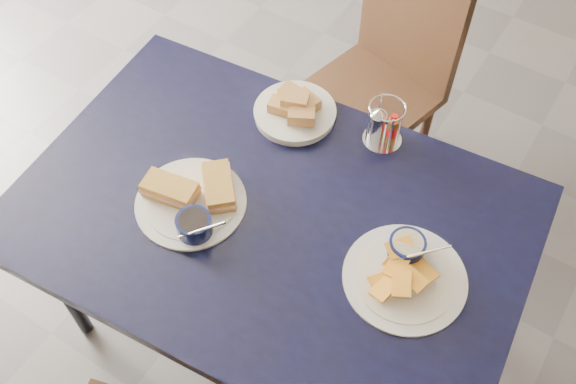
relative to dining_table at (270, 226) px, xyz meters
The scene contains 7 objects.
ground 0.72m from the dining_table, 64.64° to the left, with size 6.00×6.00×0.00m, color #505055.
dining_table is the anchor object (origin of this frame).
chair_far 0.91m from the dining_table, 96.60° to the left, with size 0.50×0.49×0.88m.
sandwich_plate 0.22m from the dining_table, 154.81° to the right, with size 0.31×0.29×0.12m.
plantain_plate 0.38m from the dining_table, ahead, with size 0.30×0.30×0.12m.
bread_basket 0.36m from the dining_table, 111.28° to the left, with size 0.23×0.23×0.08m.
condiment_caddy 0.41m from the dining_table, 71.81° to the left, with size 0.11×0.11×0.14m.
Camera 1 is at (0.44, -0.94, 2.13)m, focal length 40.00 mm.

